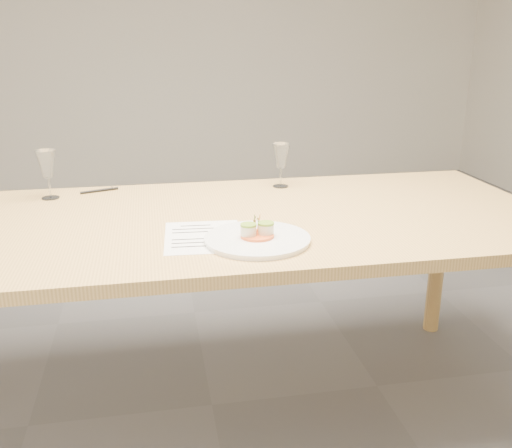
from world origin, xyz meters
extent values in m
plane|color=slate|center=(0.00, 0.00, 0.00)|extent=(7.00, 7.00, 0.00)
plane|color=beige|center=(0.00, 3.50, 1.50)|extent=(6.00, 0.00, 6.00)
cube|color=#E0B061|center=(0.00, 0.00, 0.73)|extent=(2.40, 1.00, 0.04)
cylinder|color=#E0B061|center=(1.10, 0.40, 0.35)|extent=(0.07, 0.07, 0.71)
cylinder|color=white|center=(0.12, -0.27, 0.76)|extent=(0.31, 0.31, 0.01)
cylinder|color=white|center=(0.12, -0.27, 0.76)|extent=(0.32, 0.32, 0.01)
cylinder|color=orange|center=(0.12, -0.27, 0.77)|extent=(0.10, 0.10, 0.01)
cylinder|color=beige|center=(0.10, -0.27, 0.79)|extent=(0.05, 0.05, 0.03)
cylinder|color=beige|center=(0.15, -0.26, 0.79)|extent=(0.05, 0.05, 0.03)
cylinder|color=olive|center=(0.10, -0.27, 0.81)|extent=(0.05, 0.05, 0.01)
cylinder|color=olive|center=(0.15, -0.26, 0.81)|extent=(0.05, 0.05, 0.01)
cylinder|color=#D2CD70|center=(0.19, -0.32, 0.76)|extent=(0.05, 0.05, 0.00)
cube|color=white|center=(-0.03, -0.19, 0.75)|extent=(0.25, 0.31, 0.00)
cube|color=black|center=(-0.04, -0.08, 0.75)|extent=(0.10, 0.01, 0.00)
cube|color=black|center=(-0.05, -0.12, 0.75)|extent=(0.15, 0.01, 0.00)
cube|color=black|center=(-0.05, -0.15, 0.75)|extent=(0.15, 0.01, 0.00)
cube|color=black|center=(-0.05, -0.21, 0.75)|extent=(0.15, 0.01, 0.00)
cube|color=black|center=(-0.05, -0.24, 0.75)|extent=(0.15, 0.01, 0.00)
cube|color=black|center=(-0.06, -0.28, 0.75)|extent=(0.15, 0.01, 0.00)
cylinder|color=black|center=(-0.38, 0.42, 0.76)|extent=(0.14, 0.06, 0.01)
cube|color=silver|center=(-0.33, 0.43, 0.76)|extent=(0.01, 0.03, 0.00)
cylinder|color=white|center=(-0.56, 0.35, 0.75)|extent=(0.06, 0.06, 0.00)
cylinder|color=white|center=(-0.56, 0.35, 0.79)|extent=(0.01, 0.01, 0.08)
cone|color=white|center=(-0.56, 0.35, 0.88)|extent=(0.07, 0.07, 0.10)
cylinder|color=white|center=(0.34, 0.36, 0.75)|extent=(0.06, 0.06, 0.00)
cylinder|color=white|center=(0.34, 0.36, 0.79)|extent=(0.01, 0.01, 0.08)
cone|color=white|center=(0.34, 0.36, 0.88)|extent=(0.07, 0.07, 0.10)
camera|label=1|loc=(-0.18, -1.84, 1.34)|focal=40.00mm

